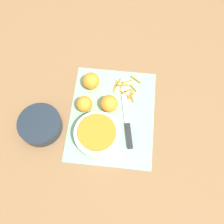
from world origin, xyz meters
TOP-DOWN VIEW (x-y plane):
  - ground_plane at (0.00, 0.00)m, footprint 4.00×4.00m
  - cutting_board at (0.00, 0.00)m, footprint 0.45×0.36m
  - bowl_speckled at (-0.11, 0.05)m, footprint 0.19×0.19m
  - bowl_dark at (-0.09, 0.29)m, footprint 0.18×0.18m
  - knife at (-0.06, -0.07)m, footprint 0.27×0.07m
  - orange_left at (0.14, 0.11)m, footprint 0.08×0.08m
  - orange_right at (0.02, 0.12)m, footprint 0.07×0.07m
  - orange_back at (0.03, 0.02)m, footprint 0.07×0.07m
  - peel_pile at (0.13, -0.05)m, footprint 0.13×0.12m

SIDE VIEW (x-z plane):
  - ground_plane at x=0.00m, z-range 0.00..0.00m
  - cutting_board at x=0.00m, z-range 0.00..0.01m
  - peel_pile at x=0.13m, z-range 0.01..0.01m
  - knife at x=-0.06m, z-range 0.00..0.02m
  - bowl_dark at x=-0.09m, z-range 0.00..0.06m
  - orange_right at x=0.02m, z-range 0.01..0.08m
  - bowl_speckled at x=-0.11m, z-range 0.00..0.08m
  - orange_back at x=0.03m, z-range 0.01..0.08m
  - orange_left at x=0.14m, z-range 0.01..0.08m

